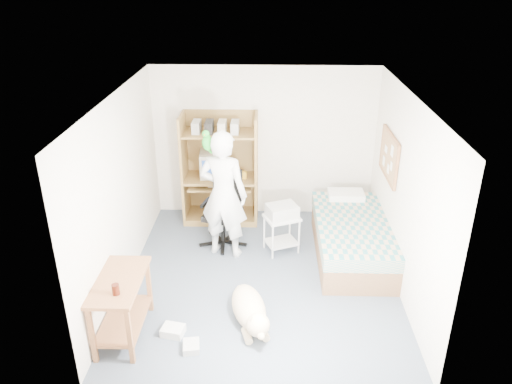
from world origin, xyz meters
TOP-DOWN VIEW (x-y plane):
  - floor at (0.00, 0.00)m, footprint 4.00×4.00m
  - wall_back at (0.00, 2.00)m, footprint 3.60×0.02m
  - wall_right at (1.80, 0.00)m, footprint 0.02×4.00m
  - wall_left at (-1.80, 0.00)m, footprint 0.02×4.00m
  - ceiling at (0.00, 0.00)m, footprint 3.60×4.00m
  - computer_hutch at (-0.70, 1.74)m, footprint 1.20×0.63m
  - bed at (1.30, 0.62)m, footprint 1.02×2.02m
  - side_desk at (-1.55, -1.20)m, footprint 0.50×1.00m
  - corkboard at (1.77, 0.90)m, footprint 0.04×0.94m
  - office_chair at (-0.58, 0.93)m, footprint 0.64×0.65m
  - person at (-0.55, 0.62)m, footprint 0.79×0.62m
  - parrot at (-0.75, 0.64)m, footprint 0.14×0.24m
  - dog at (-0.11, -0.96)m, footprint 0.58×1.16m
  - printer_cart at (0.28, 0.71)m, footprint 0.59×0.54m
  - printer at (0.28, 0.71)m, footprint 0.51×0.46m
  - crt_monitor at (-0.81, 1.75)m, footprint 0.46×0.48m
  - keyboard at (-0.66, 1.58)m, footprint 0.45×0.17m
  - pencil_cup at (-0.31, 1.65)m, footprint 0.08×0.08m
  - drink_glass at (-1.50, -1.46)m, footprint 0.08×0.08m
  - floor_box_a at (-1.00, -1.19)m, footprint 0.29×0.25m
  - floor_box_b at (-0.75, -1.43)m, footprint 0.21×0.24m

SIDE VIEW (x-z plane):
  - floor at x=0.00m, z-range 0.00..0.00m
  - floor_box_b at x=-0.75m, z-range 0.00..0.08m
  - floor_box_a at x=-1.00m, z-range 0.00..0.10m
  - dog at x=-0.11m, z-range -0.03..0.41m
  - bed at x=1.30m, z-range -0.04..0.62m
  - printer_cart at x=0.28m, z-range 0.09..0.66m
  - office_chair at x=-0.58m, z-range -0.16..0.98m
  - side_desk at x=-1.55m, z-range 0.12..0.87m
  - printer at x=0.28m, z-range 0.57..0.75m
  - keyboard at x=-0.66m, z-range 0.66..0.69m
  - drink_glass at x=-1.50m, z-range 0.75..0.87m
  - pencil_cup at x=-0.31m, z-range 0.76..0.88m
  - computer_hutch at x=-0.70m, z-range -0.08..1.72m
  - person at x=-0.55m, z-range 0.00..1.89m
  - crt_monitor at x=-0.81m, z-range 0.77..1.17m
  - wall_back at x=0.00m, z-range 0.00..2.50m
  - wall_right at x=1.80m, z-range 0.00..2.50m
  - wall_left at x=-1.80m, z-range 0.00..2.50m
  - corkboard at x=1.77m, z-range 1.12..1.78m
  - parrot at x=-0.75m, z-range 1.54..1.92m
  - ceiling at x=0.00m, z-range 2.49..2.51m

